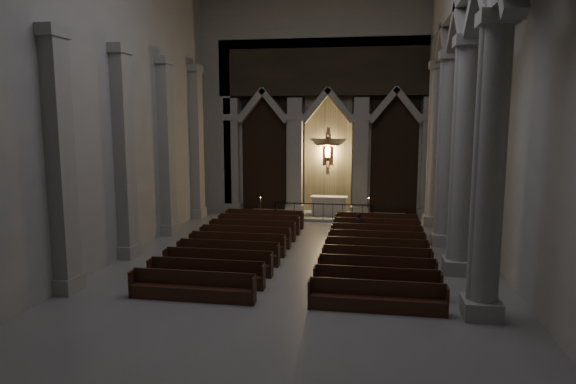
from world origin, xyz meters
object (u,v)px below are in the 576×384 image
object	(u,v)px
candle_stand_right	(368,217)
pews	(305,251)
altar	(329,205)
worshipper	(359,226)
altar_rail	(323,209)
candle_stand_left	(261,214)

from	to	relation	value
candle_stand_right	pews	distance (m)	7.06
altar	worshipper	world-z (taller)	altar
pews	altar_rail	bearing A→B (deg)	90.00
pews	candle_stand_right	bearing A→B (deg)	70.97
altar	worshipper	xyz separation A→B (m)	(1.76, -4.55, -0.08)
altar	pews	xyz separation A→B (m)	(-0.19, -8.17, -0.37)
candle_stand_left	candle_stand_right	bearing A→B (deg)	-0.20
altar_rail	candle_stand_right	size ratio (longest dim) A/B	3.70
altar	altar_rail	distance (m)	1.34
pews	worshipper	xyz separation A→B (m)	(1.95, 3.62, 0.29)
altar	worshipper	distance (m)	4.88
altar	pews	bearing A→B (deg)	-91.35
altar	candle_stand_right	world-z (taller)	candle_stand_right
candle_stand_left	worshipper	xyz separation A→B (m)	(5.21, -3.08, 0.23)
altar	candle_stand_left	bearing A→B (deg)	-156.92
altar_rail	worshipper	bearing A→B (deg)	-58.84
candle_stand_right	pews	xyz separation A→B (m)	(-2.30, -6.67, -0.09)
candle_stand_left	worshipper	world-z (taller)	candle_stand_left
pews	candle_stand_left	bearing A→B (deg)	115.99
altar	candle_stand_left	distance (m)	3.77
altar_rail	worshipper	distance (m)	3.77
candle_stand_left	pews	world-z (taller)	candle_stand_left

